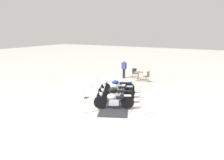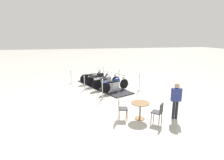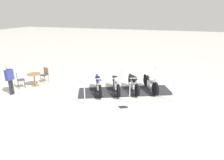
# 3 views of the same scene
# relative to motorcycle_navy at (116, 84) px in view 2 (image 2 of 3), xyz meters

# --- Properties ---
(ground_plane) EXTENTS (80.00, 80.00, 0.00)m
(ground_plane) POSITION_rel_motorcycle_navy_xyz_m (0.62, -1.32, -0.52)
(ground_plane) COLOR beige
(display_platform) EXTENTS (3.42, 5.27, 0.06)m
(display_platform) POSITION_rel_motorcycle_navy_xyz_m (0.62, -1.32, -0.49)
(display_platform) COLOR #28282D
(display_platform) RESTS_ON ground_plane
(motorcycle_navy) EXTENTS (2.07, 1.17, 0.99)m
(motorcycle_navy) POSITION_rel_motorcycle_navy_xyz_m (0.00, 0.00, 0.00)
(motorcycle_navy) COLOR black
(motorcycle_navy) RESTS_ON display_platform
(motorcycle_chrome) EXTENTS (2.14, 1.19, 1.01)m
(motorcycle_chrome) POSITION_rel_motorcycle_navy_xyz_m (0.40, -0.89, -0.00)
(motorcycle_chrome) COLOR black
(motorcycle_chrome) RESTS_ON display_platform
(motorcycle_black) EXTENTS (2.01, 1.16, 0.96)m
(motorcycle_black) POSITION_rel_motorcycle_navy_xyz_m (0.79, -1.78, 0.03)
(motorcycle_black) COLOR black
(motorcycle_black) RESTS_ON display_platform
(motorcycle_cream) EXTENTS (1.96, 1.16, 1.02)m
(motorcycle_cream) POSITION_rel_motorcycle_navy_xyz_m (1.19, -2.67, -0.02)
(motorcycle_cream) COLOR black
(motorcycle_cream) RESTS_ON display_platform
(stanchion_right_front) EXTENTS (0.35, 0.35, 1.14)m
(stanchion_right_front) POSITION_rel_motorcycle_navy_xyz_m (-1.60, 0.07, -0.18)
(stanchion_right_front) COLOR silver
(stanchion_right_front) RESTS_ON ground_plane
(stanchion_left_front) EXTENTS (0.31, 0.31, 1.14)m
(stanchion_left_front) POSITION_rel_motorcycle_navy_xyz_m (1.08, 1.27, -0.13)
(stanchion_left_front) COLOR silver
(stanchion_left_front) RESTS_ON ground_plane
(stanchion_left_mid) EXTENTS (0.35, 0.35, 1.01)m
(stanchion_left_mid) POSITION_rel_motorcycle_navy_xyz_m (1.96, -0.72, -0.22)
(stanchion_left_mid) COLOR silver
(stanchion_left_mid) RESTS_ON ground_plane
(stanchion_left_rear) EXTENTS (0.34, 0.34, 1.04)m
(stanchion_left_rear) POSITION_rel_motorcycle_navy_xyz_m (2.85, -2.71, -0.21)
(stanchion_left_rear) COLOR silver
(stanchion_left_rear) RESTS_ON ground_plane
(stanchion_right_mid) EXTENTS (0.34, 0.34, 1.10)m
(stanchion_right_mid) POSITION_rel_motorcycle_navy_xyz_m (-0.72, -1.92, -0.18)
(stanchion_right_mid) COLOR silver
(stanchion_right_mid) RESTS_ON ground_plane
(stanchion_right_rear) EXTENTS (0.30, 0.30, 1.04)m
(stanchion_right_rear) POSITION_rel_motorcycle_navy_xyz_m (0.17, -3.90, -0.16)
(stanchion_right_rear) COLOR silver
(stanchion_right_rear) RESTS_ON ground_plane
(info_placard) EXTENTS (0.40, 0.43, 0.23)m
(info_placard) POSITION_rel_motorcycle_navy_xyz_m (-1.28, -1.78, -0.44)
(info_placard) COLOR #333338
(info_placard) RESTS_ON ground_plane
(cafe_table) EXTENTS (0.80, 0.80, 0.75)m
(cafe_table) POSITION_rel_motorcycle_navy_xyz_m (-0.13, 4.12, 0.04)
(cafe_table) COLOR olive
(cafe_table) RESTS_ON ground_plane
(cafe_chair_near_table) EXTENTS (0.57, 0.57, 0.90)m
(cafe_chair_near_table) POSITION_rel_motorcycle_navy_xyz_m (-0.72, 4.69, 0.01)
(cafe_chair_near_table) COLOR #2D2D33
(cafe_chair_near_table) RESTS_ON ground_plane
(cafe_chair_across_table) EXTENTS (0.48, 0.48, 0.93)m
(cafe_chair_across_table) POSITION_rel_motorcycle_navy_xyz_m (0.67, 3.94, 0.01)
(cafe_chair_across_table) COLOR olive
(cafe_chair_across_table) RESTS_ON ground_plane
(bystander_person) EXTENTS (0.42, 0.26, 1.62)m
(bystander_person) POSITION_rel_motorcycle_navy_xyz_m (-1.65, 4.42, 0.44)
(bystander_person) COLOR #23232D
(bystander_person) RESTS_ON ground_plane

